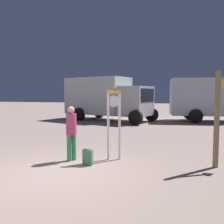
{
  "coord_description": "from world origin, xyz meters",
  "views": [
    {
      "loc": [
        2.72,
        -5.16,
        1.97
      ],
      "look_at": [
        0.45,
        4.14,
        1.2
      ],
      "focal_mm": 38.63,
      "sensor_mm": 36.0,
      "label": 1
    }
  ],
  "objects_px": {
    "backpack": "(88,157)",
    "box_truck_near": "(106,97)",
    "box_truck_far": "(213,98)",
    "person_near_clock": "(71,130)",
    "standing_clock": "(114,118)"
  },
  "relations": [
    {
      "from": "box_truck_near",
      "to": "box_truck_far",
      "type": "xyz_separation_m",
      "value": [
        7.3,
        1.03,
        -0.05
      ]
    },
    {
      "from": "backpack",
      "to": "box_truck_far",
      "type": "xyz_separation_m",
      "value": [
        4.94,
        11.52,
        1.39
      ]
    },
    {
      "from": "backpack",
      "to": "person_near_clock",
      "type": "bearing_deg",
      "value": 154.08
    },
    {
      "from": "backpack",
      "to": "box_truck_near",
      "type": "relative_size",
      "value": 0.06
    },
    {
      "from": "standing_clock",
      "to": "box_truck_near",
      "type": "relative_size",
      "value": 0.3
    },
    {
      "from": "standing_clock",
      "to": "box_truck_near",
      "type": "distance_m",
      "value": 10.23
    },
    {
      "from": "backpack",
      "to": "box_truck_near",
      "type": "bearing_deg",
      "value": 102.71
    },
    {
      "from": "person_near_clock",
      "to": "backpack",
      "type": "xyz_separation_m",
      "value": [
        0.61,
        -0.3,
        -0.67
      ]
    },
    {
      "from": "box_truck_near",
      "to": "person_near_clock",
      "type": "bearing_deg",
      "value": -80.21
    },
    {
      "from": "box_truck_far",
      "to": "box_truck_near",
      "type": "bearing_deg",
      "value": -172.0
    },
    {
      "from": "box_truck_far",
      "to": "backpack",
      "type": "bearing_deg",
      "value": -113.2
    },
    {
      "from": "person_near_clock",
      "to": "backpack",
      "type": "height_order",
      "value": "person_near_clock"
    },
    {
      "from": "box_truck_far",
      "to": "person_near_clock",
      "type": "bearing_deg",
      "value": -116.29
    },
    {
      "from": "backpack",
      "to": "box_truck_near",
      "type": "distance_m",
      "value": 10.85
    },
    {
      "from": "box_truck_near",
      "to": "box_truck_far",
      "type": "relative_size",
      "value": 1.09
    }
  ]
}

